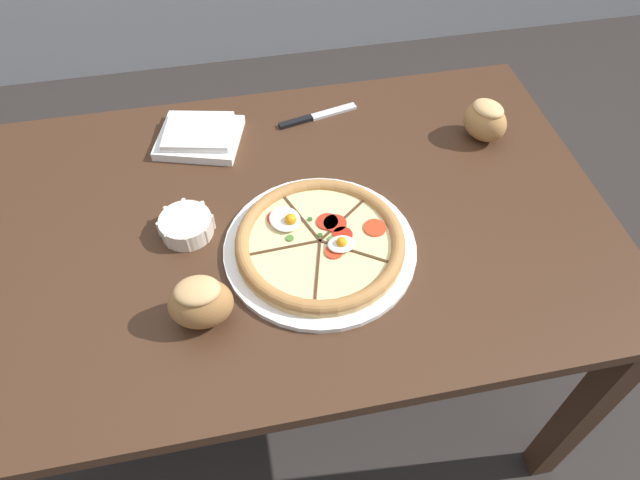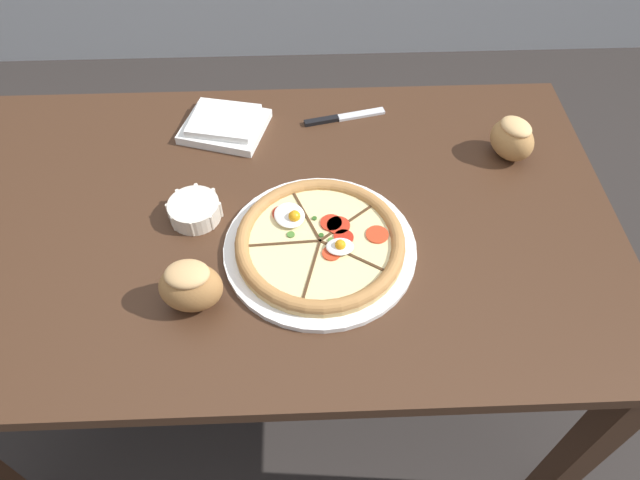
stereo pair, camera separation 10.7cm
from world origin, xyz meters
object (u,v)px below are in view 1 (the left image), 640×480
knife_main (317,116)px  pizza (320,243)px  dining_table (272,251)px  bread_piece_mid (200,302)px  ramekin_bowl (186,224)px  bread_piece_near (485,120)px  napkin_folded (199,135)px

knife_main → pizza: bearing=-113.0°
dining_table → bread_piece_mid: (-0.14, -0.21, 0.15)m
dining_table → knife_main: bearing=62.4°
ramekin_bowl → bread_piece_mid: (0.02, -0.21, 0.03)m
ramekin_bowl → bread_piece_mid: bearing=-84.7°
pizza → ramekin_bowl: 0.27m
dining_table → pizza: pizza is taller
bread_piece_near → dining_table: bearing=-162.9°
dining_table → ramekin_bowl: ramekin_bowl is taller
pizza → bread_piece_near: size_ratio=2.87×
knife_main → dining_table: bearing=-130.4°
ramekin_bowl → bread_piece_mid: 0.21m
pizza → knife_main: (0.07, 0.39, -0.02)m
ramekin_bowl → knife_main: (0.32, 0.30, -0.02)m
bread_piece_near → napkin_folded: bearing=170.0°
pizza → bread_piece_mid: bearing=-153.8°
ramekin_bowl → knife_main: 0.44m
napkin_folded → knife_main: 0.28m
knife_main → bread_piece_mid: bearing=-133.4°
napkin_folded → dining_table: bearing=-65.9°
ramekin_bowl → napkin_folded: 0.27m
bread_piece_mid → ramekin_bowl: bearing=95.3°
bread_piece_mid → knife_main: 0.59m
dining_table → pizza: bearing=-47.7°
napkin_folded → bread_piece_near: size_ratio=1.68×
napkin_folded → bread_piece_mid: bearing=-92.6°
knife_main → ramekin_bowl: bearing=-149.8°
dining_table → napkin_folded: napkin_folded is taller
ramekin_bowl → bread_piece_near: size_ratio=0.86×
ramekin_bowl → bread_piece_near: bearing=13.0°
ramekin_bowl → napkin_folded: size_ratio=0.51×
pizza → bread_piece_near: 0.50m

